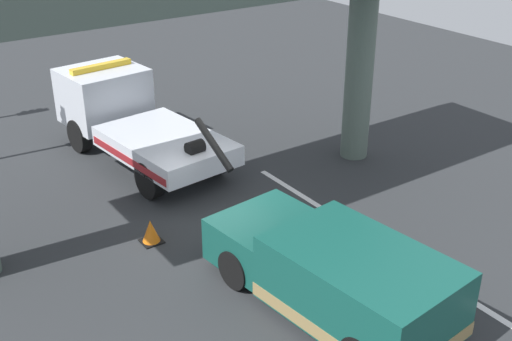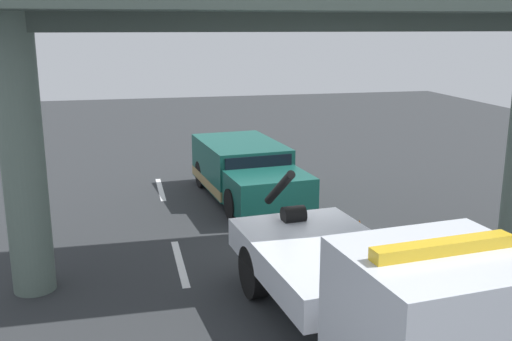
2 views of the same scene
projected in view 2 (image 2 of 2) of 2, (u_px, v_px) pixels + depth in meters
The scene contains 7 objects.
ground_plane at pixel (288, 255), 13.22m from camera, with size 60.00×40.00×0.10m, color #2D3033.
lane_stripe_west at pixel (161, 189), 18.35m from camera, with size 2.60×0.16×0.01m, color silver.
lane_stripe_mid at pixel (180, 263), 12.68m from camera, with size 2.60×0.16×0.01m, color silver.
tow_truck_white at pixel (379, 289), 8.68m from camera, with size 7.34×2.98×2.46m.
towed_van_green at pixel (246, 172), 17.34m from camera, with size 5.39×2.69×1.58m.
overpass_structure at pixel (302, 17), 11.33m from camera, with size 3.60×12.64×6.02m.
traffic_cone_orange at pixel (359, 232), 13.81m from camera, with size 0.47×0.47×0.56m.
Camera 2 is at (11.89, -3.49, 5.00)m, focal length 41.10 mm.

